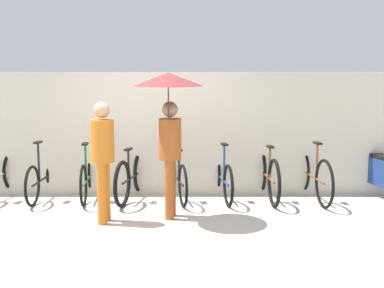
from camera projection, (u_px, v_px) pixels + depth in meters
ground_plane at (148, 227)px, 7.28m from camera, size 30.00×30.00×0.00m
back_wall at (157, 134)px, 8.97m from camera, size 14.34×0.12×2.06m
parked_bicycle_1 at (44, 177)px, 8.80m from camera, size 0.44×1.70×1.08m
parked_bicycle_2 at (89, 177)px, 8.77m from camera, size 0.44×1.66×1.04m
parked_bicycle_3 at (133, 176)px, 8.71m from camera, size 0.51×1.71×1.03m
parked_bicycle_4 at (178, 177)px, 8.73m from camera, size 0.51×1.70×1.04m
parked_bicycle_5 at (223, 177)px, 8.77m from camera, size 0.44×1.70×0.99m
parked_bicycle_6 at (268, 175)px, 8.72m from camera, size 0.44×1.80×1.00m
parked_bicycle_7 at (313, 175)px, 8.70m from camera, size 0.44×1.84×1.03m
pedestrian_leading at (104, 153)px, 7.34m from camera, size 0.32×0.32×1.69m
pedestrian_center at (170, 106)px, 7.39m from camera, size 0.98×0.98×2.08m
motorcycle at (384, 175)px, 8.80m from camera, size 0.82×1.95×0.92m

